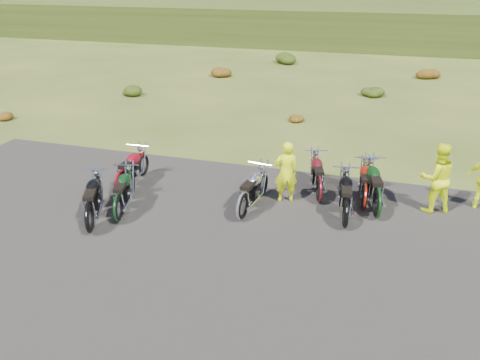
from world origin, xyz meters
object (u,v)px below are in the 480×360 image
(motorcycle_0, at_px, (92,232))
(motorcycle_7, at_px, (375,218))
(motorcycle_3, at_px, (243,220))
(person_middle, at_px, (286,173))

(motorcycle_0, height_order, motorcycle_7, motorcycle_7)
(motorcycle_3, bearing_deg, motorcycle_0, 122.69)
(motorcycle_0, distance_m, motorcycle_7, 7.09)
(motorcycle_3, xyz_separation_m, person_middle, (0.82, 1.32, 0.85))
(motorcycle_7, distance_m, person_middle, 2.56)
(motorcycle_0, height_order, person_middle, person_middle)
(motorcycle_3, bearing_deg, person_middle, -25.44)
(person_middle, bearing_deg, motorcycle_3, 37.87)
(motorcycle_0, xyz_separation_m, person_middle, (4.14, 2.96, 0.85))
(motorcycle_3, relative_size, motorcycle_7, 0.94)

